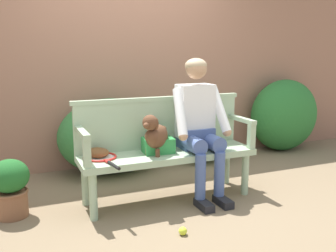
# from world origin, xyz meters

# --- Properties ---
(ground_plane) EXTENTS (40.00, 40.00, 0.00)m
(ground_plane) POSITION_xyz_m (0.00, 0.00, 0.00)
(ground_plane) COLOR #7A664C
(brick_garden_fence) EXTENTS (8.00, 0.30, 2.31)m
(brick_garden_fence) POSITION_xyz_m (0.00, 1.45, 1.16)
(brick_garden_fence) COLOR #936651
(brick_garden_fence) RESTS_ON ground
(hedge_bush_mid_left) EXTENTS (1.04, 0.65, 1.01)m
(hedge_bush_mid_left) POSITION_xyz_m (2.24, 1.06, 0.51)
(hedge_bush_mid_left) COLOR #286B2D
(hedge_bush_mid_left) RESTS_ON ground
(hedge_bush_far_left) EXTENTS (0.84, 0.75, 0.62)m
(hedge_bush_far_left) POSITION_xyz_m (0.91, 1.10, 0.31)
(hedge_bush_far_left) COLOR #337538
(hedge_bush_far_left) RESTS_ON ground
(hedge_bush_mid_right) EXTENTS (1.20, 0.85, 0.87)m
(hedge_bush_mid_right) POSITION_xyz_m (-0.30, 1.03, 0.44)
(hedge_bush_mid_right) COLOR #337538
(hedge_bush_mid_right) RESTS_ON ground
(garden_bench) EXTENTS (1.67, 0.47, 0.47)m
(garden_bench) POSITION_xyz_m (0.00, 0.00, 0.41)
(garden_bench) COLOR #9EB793
(garden_bench) RESTS_ON ground
(bench_backrest) EXTENTS (1.71, 0.06, 0.50)m
(bench_backrest) POSITION_xyz_m (0.00, 0.21, 0.73)
(bench_backrest) COLOR #9EB793
(bench_backrest) RESTS_ON garden_bench
(bench_armrest_left_end) EXTENTS (0.06, 0.47, 0.28)m
(bench_armrest_left_end) POSITION_xyz_m (-0.80, -0.08, 0.67)
(bench_armrest_left_end) COLOR #9EB793
(bench_armrest_left_end) RESTS_ON garden_bench
(bench_armrest_right_end) EXTENTS (0.06, 0.47, 0.28)m
(bench_armrest_right_end) POSITION_xyz_m (0.80, -0.08, 0.67)
(bench_armrest_right_end) COLOR #9EB793
(bench_armrest_right_end) RESTS_ON garden_bench
(person_seated) EXTENTS (0.56, 0.64, 1.34)m
(person_seated) POSITION_xyz_m (0.31, -0.01, 0.74)
(person_seated) COLOR black
(person_seated) RESTS_ON ground
(dog_on_bench) EXTENTS (0.35, 0.33, 0.39)m
(dog_on_bench) POSITION_xyz_m (-0.15, -0.05, 0.67)
(dog_on_bench) COLOR brown
(dog_on_bench) RESTS_ON garden_bench
(tennis_racket) EXTENTS (0.33, 0.58, 0.03)m
(tennis_racket) POSITION_xyz_m (-0.63, 0.02, 0.48)
(tennis_racket) COLOR red
(tennis_racket) RESTS_ON garden_bench
(baseball_glove) EXTENTS (0.28, 0.26, 0.09)m
(baseball_glove) POSITION_xyz_m (-0.66, 0.07, 0.52)
(baseball_glove) COLOR brown
(baseball_glove) RESTS_ON garden_bench
(sports_bag) EXTENTS (0.30, 0.22, 0.14)m
(sports_bag) POSITION_xyz_m (-0.09, 0.02, 0.54)
(sports_bag) COLOR #2D8E42
(sports_bag) RESTS_ON garden_bench
(tennis_ball) EXTENTS (0.07, 0.07, 0.07)m
(tennis_ball) POSITION_xyz_m (-0.17, -0.71, 0.03)
(tennis_ball) COLOR #CCDB33
(tennis_ball) RESTS_ON ground
(potted_plant) EXTENTS (0.32, 0.32, 0.51)m
(potted_plant) POSITION_xyz_m (-1.39, 0.17, 0.28)
(potted_plant) COLOR brown
(potted_plant) RESTS_ON ground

